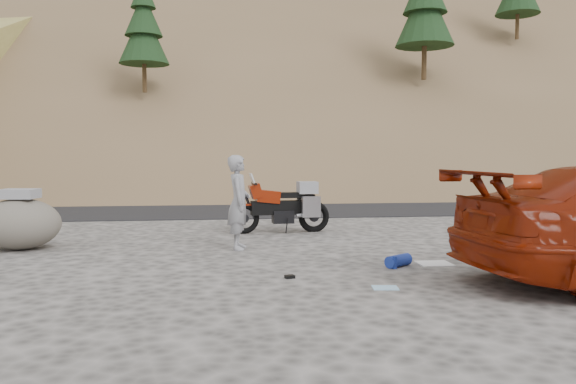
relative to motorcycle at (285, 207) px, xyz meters
name	(u,v)px	position (x,y,z in m)	size (l,w,h in m)	color
ground	(285,257)	(-0.33, -2.89, -0.57)	(140.00, 140.00, 0.00)	#43413E
road	(253,207)	(-0.33, 6.11, -0.57)	(120.00, 7.00, 0.05)	black
hillside	(229,47)	(-0.38, 37.98, 10.51)	(120.00, 73.00, 46.72)	brown
motorcycle	(285,207)	(0.00, 0.00, 0.00)	(2.24, 0.75, 1.33)	black
man	(239,249)	(-1.07, -2.02, -0.57)	(0.62, 0.41, 1.70)	gray
boulder	(20,223)	(-4.98, -1.56, -0.09)	(1.73, 1.60, 1.10)	#5E5851
gear_white_cloth	(434,264)	(1.91, -3.81, -0.56)	(0.51, 0.45, 0.02)	white
gear_blue_mat	(398,261)	(1.28, -3.93, -0.48)	(0.18, 0.18, 0.46)	navy
gear_bottle	(395,262)	(1.18, -4.08, -0.47)	(0.07, 0.07, 0.19)	navy
gear_funnel	(563,271)	(3.32, -4.94, -0.48)	(0.13, 0.13, 0.17)	#A90B13
gear_glove_b	(290,277)	(-0.46, -4.52, -0.55)	(0.13, 0.10, 0.04)	black
gear_blue_cloth	(385,288)	(0.68, -5.25, -0.56)	(0.32, 0.24, 0.01)	#96C7E9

